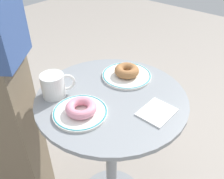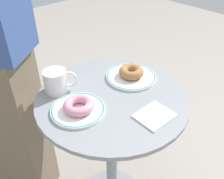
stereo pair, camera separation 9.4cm
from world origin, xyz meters
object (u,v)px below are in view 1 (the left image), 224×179
at_px(plate_left, 80,112).
at_px(paper_napkin, 157,112).
at_px(donut_pink_frosted, 81,108).
at_px(donut_cinnamon, 127,71).
at_px(cafe_table, 112,143).
at_px(plate_right, 127,75).
at_px(coffee_mug, 54,85).

relative_size(plate_left, paper_napkin, 1.54).
distance_m(donut_pink_frosted, donut_cinnamon, 0.30).
height_order(donut_pink_frosted, paper_napkin, donut_pink_frosted).
relative_size(donut_pink_frosted, donut_cinnamon, 1.04).
bearing_deg(cafe_table, plate_right, 14.78).
bearing_deg(cafe_table, donut_cinnamon, 14.78).
bearing_deg(plate_right, donut_pink_frosted, -175.20).
relative_size(donut_pink_frosted, coffee_mug, 0.92).
bearing_deg(paper_napkin, plate_right, 62.08).
distance_m(plate_left, donut_pink_frosted, 0.02).
distance_m(plate_right, donut_pink_frosted, 0.31).
height_order(plate_right, donut_cinnamon, donut_cinnamon).
distance_m(plate_right, coffee_mug, 0.32).
distance_m(donut_cinnamon, coffee_mug, 0.32).
xyz_separation_m(cafe_table, donut_pink_frosted, (-0.15, 0.01, 0.30)).
distance_m(plate_left, coffee_mug, 0.16).
bearing_deg(donut_pink_frosted, plate_left, 116.28).
height_order(plate_left, donut_cinnamon, donut_cinnamon).
height_order(plate_left, paper_napkin, plate_left).
relative_size(cafe_table, coffee_mug, 6.18).
xyz_separation_m(cafe_table, coffee_mug, (-0.14, 0.18, 0.32)).
xyz_separation_m(cafe_table, plate_right, (0.15, 0.04, 0.28)).
distance_m(paper_napkin, coffee_mug, 0.41).
bearing_deg(plate_left, donut_cinnamon, 3.88).
bearing_deg(paper_napkin, donut_cinnamon, 62.08).
bearing_deg(coffee_mug, plate_right, -24.93).
distance_m(cafe_table, coffee_mug, 0.39).
distance_m(cafe_table, paper_napkin, 0.34).
bearing_deg(plate_left, coffee_mug, 84.72).
distance_m(cafe_table, donut_pink_frosted, 0.34).
xyz_separation_m(donut_pink_frosted, donut_cinnamon, (0.30, 0.03, 0.00)).
bearing_deg(plate_right, plate_left, -176.12).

